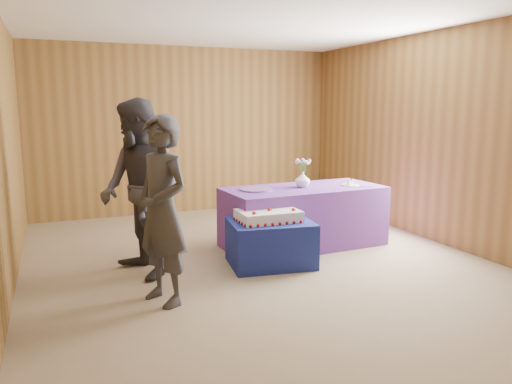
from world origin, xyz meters
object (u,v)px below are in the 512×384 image
guest_left (162,211)px  serving_table (303,217)px  cake_table (271,243)px  vase (303,180)px  guest_right (139,189)px  sheet_cake (268,216)px

guest_left → serving_table: bearing=96.1°
cake_table → guest_left: bearing=-147.1°
serving_table → vase: 0.47m
vase → guest_right: bearing=-168.9°
cake_table → sheet_cake: size_ratio=1.26×
vase → guest_right: (-2.09, -0.41, 0.07)m
vase → serving_table: bearing=-73.7°
guest_right → serving_table: bearing=85.8°
guest_left → guest_right: (-0.08, 0.78, 0.08)m
serving_table → guest_right: bearing=-172.8°
serving_table → sheet_cake: 0.92m
serving_table → guest_left: (-2.02, -1.17, 0.47)m
serving_table → guest_right: guest_right is taller
serving_table → guest_right: 2.20m
serving_table → vase: size_ratio=10.29×
cake_table → guest_right: guest_right is taller
cake_table → vase: 1.08m
cake_table → sheet_cake: (-0.02, 0.01, 0.31)m
cake_table → guest_right: 1.56m
sheet_cake → vase: size_ratio=3.67×
guest_right → vase: bearing=86.5°
cake_table → vase: vase is taller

